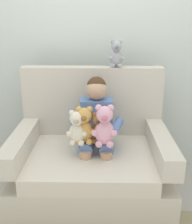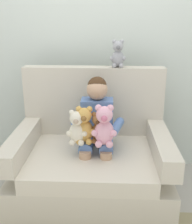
% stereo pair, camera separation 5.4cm
% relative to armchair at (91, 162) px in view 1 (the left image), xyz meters
% --- Properties ---
extents(ground_plane, '(8.00, 8.00, 0.00)m').
position_rel_armchair_xyz_m(ground_plane, '(0.00, -0.05, -0.33)').
color(ground_plane, '#ADA89E').
extents(back_wall, '(6.00, 0.10, 2.60)m').
position_rel_armchair_xyz_m(back_wall, '(0.00, 0.66, 0.97)').
color(back_wall, silver).
rests_on(back_wall, ground).
extents(armchair, '(1.24, 0.92, 1.08)m').
position_rel_armchair_xyz_m(armchair, '(0.00, 0.00, 0.00)').
color(armchair, beige).
rests_on(armchair, ground).
extents(seated_child, '(0.45, 0.39, 0.82)m').
position_rel_armchair_xyz_m(seated_child, '(0.04, 0.02, 0.34)').
color(seated_child, '#597AB7').
rests_on(seated_child, armchair).
extents(plush_honey, '(0.17, 0.14, 0.29)m').
position_rel_armchair_xyz_m(plush_honey, '(-0.05, -0.12, 0.38)').
color(plush_honey, gold).
rests_on(plush_honey, armchair).
extents(plush_pink, '(0.19, 0.15, 0.32)m').
position_rel_armchair_xyz_m(plush_pink, '(0.11, -0.16, 0.39)').
color(plush_pink, '#EAA8BC').
rests_on(plush_pink, armchair).
extents(plush_brown, '(0.14, 0.12, 0.24)m').
position_rel_armchair_xyz_m(plush_brown, '(0.06, -0.11, 0.36)').
color(plush_brown, brown).
rests_on(plush_brown, armchair).
extents(plush_cream, '(0.16, 0.13, 0.27)m').
position_rel_armchair_xyz_m(plush_cream, '(-0.10, -0.15, 0.37)').
color(plush_cream, silver).
rests_on(plush_cream, armchair).
extents(plush_grey_on_backrest, '(0.14, 0.11, 0.23)m').
position_rel_armchair_xyz_m(plush_grey_on_backrest, '(0.21, 0.33, 0.86)').
color(plush_grey_on_backrest, '#9E9EA3').
rests_on(plush_grey_on_backrest, armchair).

